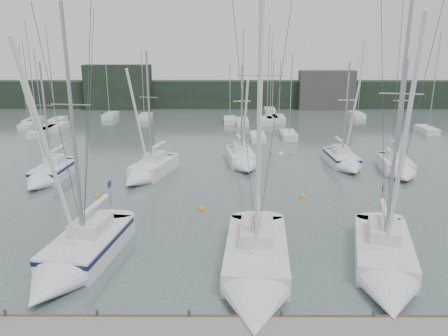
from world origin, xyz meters
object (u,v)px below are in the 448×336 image
object	(u,v)px
sailboat_near_right	(386,268)
sailboat_mid_a	(47,175)
sailboat_near_left	(74,260)
sailboat_mid_e	(399,169)
sailboat_near_center	(256,275)
buoy_c	(98,196)
buoy_b	(302,197)
buoy_a	(202,209)
sailboat_mid_b	(146,172)
sailboat_mid_d	(345,162)
sailboat_mid_c	(243,161)

from	to	relation	value
sailboat_near_right	sailboat_mid_a	distance (m)	29.04
sailboat_near_left	sailboat_mid_e	xyz separation A→B (m)	(24.20, 17.76, -0.06)
sailboat_near_right	sailboat_mid_a	xyz separation A→B (m)	(-24.04, 16.29, 0.02)
sailboat_mid_a	sailboat_near_right	bearing A→B (deg)	-30.89
sailboat_near_center	buoy_c	size ratio (longest dim) A/B	34.70
sailboat_near_left	buoy_b	size ratio (longest dim) A/B	28.51
sailboat_mid_a	buoy_a	world-z (taller)	sailboat_mid_a
sailboat_near_right	sailboat_mid_b	xyz separation A→B (m)	(-15.50, 17.34, 0.01)
sailboat_mid_a	sailboat_mid_d	distance (m)	27.81
sailboat_mid_d	sailboat_mid_b	bearing A→B (deg)	-172.32
sailboat_near_left	sailboat_mid_e	distance (m)	30.02
buoy_c	sailboat_mid_e	bearing A→B (deg)	12.72
sailboat_mid_e	sailboat_near_left	bearing A→B (deg)	-135.74
sailboat_near_left	buoy_b	distance (m)	18.48
sailboat_mid_b	sailboat_mid_c	xyz separation A→B (m)	(8.87, 3.84, 0.00)
sailboat_mid_a	sailboat_mid_b	world-z (taller)	sailboat_mid_b
sailboat_near_left	sailboat_mid_c	distance (m)	22.73
sailboat_mid_e	buoy_c	bearing A→B (deg)	-159.30
sailboat_mid_b	buoy_b	world-z (taller)	sailboat_mid_b
sailboat_mid_d	buoy_b	bearing A→B (deg)	-126.36
sailboat_near_right	sailboat_mid_d	bearing A→B (deg)	95.97
sailboat_mid_a	buoy_a	xyz separation A→B (m)	(13.92, -6.62, -0.58)
sailboat_near_center	sailboat_mid_d	size ratio (longest dim) A/B	1.61
sailboat_mid_b	buoy_c	distance (m)	5.74
sailboat_mid_c	buoy_c	bearing A→B (deg)	-151.23
sailboat_near_right	sailboat_mid_b	bearing A→B (deg)	146.99
sailboat_near_center	buoy_c	xyz separation A→B (m)	(-11.76, 13.29, -0.59)
sailboat_near_left	buoy_c	bearing A→B (deg)	108.78
sailboat_near_left	sailboat_mid_c	size ratio (longest dim) A/B	1.41
sailboat_near_center	sailboat_mid_b	distance (m)	20.07
sailboat_near_center	buoy_b	world-z (taller)	sailboat_near_center
sailboat_near_left	sailboat_mid_e	world-z (taller)	sailboat_near_left
sailboat_mid_d	sailboat_mid_e	world-z (taller)	sailboat_mid_e
sailboat_mid_e	buoy_a	size ratio (longest dim) A/B	17.43
sailboat_near_center	sailboat_mid_d	xyz separation A→B (m)	(10.21, 21.64, -0.02)
sailboat_mid_a	sailboat_mid_e	bearing A→B (deg)	7.15
sailboat_mid_e	sailboat_mid_b	bearing A→B (deg)	-169.23
sailboat_near_right	sailboat_near_left	bearing A→B (deg)	-167.25
sailboat_mid_a	sailboat_mid_d	bearing A→B (deg)	12.75
sailboat_near_left	sailboat_mid_b	size ratio (longest dim) A/B	1.24
sailboat_near_left	buoy_b	world-z (taller)	sailboat_near_left
sailboat_mid_a	sailboat_mid_b	distance (m)	8.60
sailboat_mid_d	buoy_b	distance (m)	10.19
sailboat_mid_c	buoy_a	world-z (taller)	sailboat_mid_c
sailboat_near_left	sailboat_mid_c	bearing A→B (deg)	73.05
sailboat_mid_b	sailboat_mid_e	xyz separation A→B (m)	(23.20, 1.13, 0.00)
sailboat_near_center	sailboat_mid_b	xyz separation A→B (m)	(-8.68, 18.09, -0.01)
sailboat_near_left	sailboat_mid_d	size ratio (longest dim) A/B	1.36
sailboat_mid_e	buoy_b	size ratio (longest dim) A/B	21.64
buoy_a	buoy_b	bearing A→B (deg)	19.04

